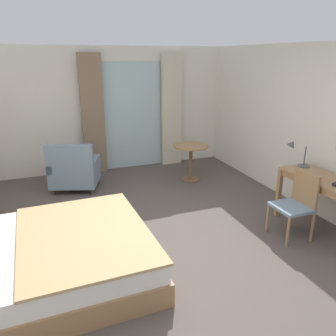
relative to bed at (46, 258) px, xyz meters
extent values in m
cube|color=#564C47|center=(1.39, 0.04, -0.31)|extent=(5.69, 7.68, 0.10)
cube|color=white|center=(1.39, 3.62, 1.00)|extent=(5.29, 0.12, 2.51)
cube|color=silver|center=(1.92, 3.54, 0.85)|extent=(1.25, 0.02, 2.21)
cube|color=#897056|center=(1.08, 3.44, 0.93)|extent=(0.45, 0.10, 2.38)
cube|color=beige|center=(2.77, 3.44, 0.93)|extent=(0.44, 0.10, 2.38)
cube|color=#9E754C|center=(0.07, 0.00, -0.14)|extent=(2.12, 1.90, 0.25)
cube|color=white|center=(0.07, 0.00, 0.09)|extent=(2.05, 1.85, 0.21)
cube|color=tan|center=(0.41, 0.01, 0.21)|extent=(1.42, 1.86, 0.03)
cube|color=#9E754C|center=(3.56, -0.23, 0.50)|extent=(0.56, 1.33, 0.04)
cube|color=#9E754C|center=(3.56, -0.23, 0.44)|extent=(0.52, 1.27, 0.08)
cube|color=#9E754C|center=(3.79, 0.41, 0.11)|extent=(0.06, 0.06, 0.74)
cube|color=#9E754C|center=(3.31, 0.40, 0.11)|extent=(0.06, 0.06, 0.74)
cube|color=gray|center=(3.06, -0.17, 0.17)|extent=(0.43, 0.46, 0.04)
cube|color=#9E754C|center=(3.26, -0.17, 0.41)|extent=(0.04, 0.43, 0.45)
cylinder|color=#9E754C|center=(2.87, 0.04, -0.06)|extent=(0.04, 0.04, 0.41)
cylinder|color=#9E754C|center=(2.87, -0.38, -0.06)|extent=(0.04, 0.04, 0.41)
cylinder|color=#9E754C|center=(3.26, 0.04, -0.06)|extent=(0.04, 0.04, 0.41)
cylinder|color=#9E754C|center=(3.26, -0.37, -0.06)|extent=(0.04, 0.04, 0.41)
cylinder|color=#4C4C51|center=(3.63, 0.31, 0.53)|extent=(0.17, 0.17, 0.02)
cylinder|color=#4C4C51|center=(3.63, 0.31, 0.68)|extent=(0.02, 0.02, 0.28)
cone|color=#4C4C51|center=(3.50, 0.45, 0.84)|extent=(0.15, 0.14, 0.15)
cube|color=gray|center=(0.58, 2.64, -0.02)|extent=(1.00, 0.96, 0.28)
cube|color=gray|center=(0.48, 2.35, 0.38)|extent=(0.80, 0.37, 0.52)
cube|color=gray|center=(0.91, 2.53, 0.20)|extent=(0.34, 0.74, 0.16)
cube|color=gray|center=(0.25, 2.75, 0.20)|extent=(0.34, 0.74, 0.16)
cylinder|color=#4C3D2D|center=(1.00, 2.83, -0.21)|extent=(0.04, 0.04, 0.10)
cylinder|color=#4C3D2D|center=(0.36, 3.05, -0.21)|extent=(0.04, 0.04, 0.10)
cylinder|color=#4C3D2D|center=(0.80, 2.24, -0.21)|extent=(0.04, 0.04, 0.10)
cylinder|color=#4C3D2D|center=(0.16, 2.45, -0.21)|extent=(0.04, 0.04, 0.10)
cylinder|color=#9E754C|center=(2.72, 2.28, 0.43)|extent=(0.67, 0.67, 0.03)
cylinder|color=brown|center=(2.72, 2.28, 0.08)|extent=(0.07, 0.07, 0.68)
cylinder|color=brown|center=(2.72, 2.28, -0.25)|extent=(0.37, 0.37, 0.02)
camera|label=1|loc=(0.13, -3.36, 2.05)|focal=35.90mm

